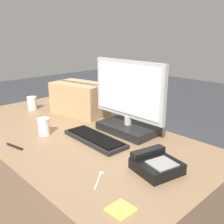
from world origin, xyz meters
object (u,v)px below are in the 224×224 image
Objects in this scene: cardboard_box at (80,98)px; pen_marker at (15,146)px; monitor at (128,105)px; paper_cup_left at (32,103)px; spoon at (100,177)px; sticky_note_pad at (121,209)px; desk_phone at (156,164)px; keyboard at (95,139)px; paper_cup_right at (44,127)px.

pen_marker is at bearing -68.56° from cardboard_box.
pen_marker is at bearing -113.64° from monitor.
paper_cup_left reaches higher than pen_marker.
monitor reaches higher than cardboard_box.
sticky_note_pad is (0.21, -0.09, 0.00)m from spoon.
keyboard is at bearing -169.54° from desk_phone.
paper_cup_right is at bearing 168.60° from sticky_note_pad.
pen_marker is at bearing -176.65° from sticky_note_pad.
desk_phone is 1.26m from paper_cup_left.
desk_phone reaches higher than spoon.
keyboard is at bearing -28.48° from cardboard_box.
paper_cup_left is (-0.85, -0.19, -0.12)m from monitor.
paper_cup_left is 1.40m from sticky_note_pad.
monitor is at bearing 12.71° from paper_cup_left.
monitor is 0.29m from keyboard.
paper_cup_right reaches higher than spoon.
keyboard is 0.32m from paper_cup_right.
spoon is (-0.13, -0.22, -0.03)m from desk_phone.
keyboard is 4.05× the size of paper_cup_left.
keyboard is 0.62m from sticky_note_pad.
pen_marker is at bearing -119.46° from keyboard.
monitor is 5.05× the size of paper_cup_left.
paper_cup_right reaches higher than keyboard.
cardboard_box is (0.34, 0.21, 0.06)m from paper_cup_left.
paper_cup_right reaches higher than pen_marker.
desk_phone is at bearing 0.07° from keyboard.
paper_cup_left is at bearing 159.19° from paper_cup_right.
paper_cup_right is (-0.28, -0.16, 0.04)m from keyboard.
desk_phone is 0.96m from cardboard_box.
paper_cup_left is at bearing 38.86° from spoon.
paper_cup_left is 0.87× the size of spoon.
sticky_note_pad is (0.53, -0.32, -0.01)m from keyboard.
keyboard is at bearing -98.49° from monitor.
desk_phone is at bearing 105.29° from sticky_note_pad.
paper_cup_right is 0.87× the size of spoon.
keyboard is 3.51× the size of spoon.
desk_phone is at bearing 11.27° from paper_cup_right.
sticky_note_pad reaches higher than spoon.
sticky_note_pad is (0.08, -0.31, -0.03)m from desk_phone.
spoon is at bearing -32.14° from cardboard_box.
spoon is (0.59, -0.08, -0.05)m from paper_cup_right.
monitor is 6.26× the size of sticky_note_pad.
monitor reaches higher than keyboard.
monitor is 1.18× the size of cardboard_box.
monitor is at bearing -2.51° from cardboard_box.
desk_phone is (0.44, -0.02, 0.02)m from keyboard.
spoon is at bearing -13.94° from paper_cup_left.
paper_cup_left is at bearing -169.97° from desk_phone.
desk_phone is at bearing -164.55° from pen_marker.
pen_marker is at bearing -34.96° from paper_cup_left.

